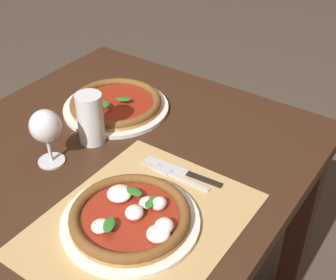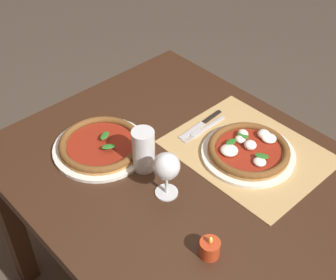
# 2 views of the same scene
# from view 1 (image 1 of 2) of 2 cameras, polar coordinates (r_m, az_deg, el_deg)

# --- Properties ---
(dining_table) EXTENTS (1.32, 0.95, 0.74)m
(dining_table) POSITION_cam_1_polar(r_m,az_deg,el_deg) (1.23, -11.28, -9.14)
(dining_table) COLOR #382114
(dining_table) RESTS_ON ground
(paper_placemat) EXTENTS (0.49, 0.39, 0.00)m
(paper_placemat) POSITION_cam_1_polar(r_m,az_deg,el_deg) (1.05, -3.28, -10.02)
(paper_placemat) COLOR tan
(paper_placemat) RESTS_ON dining_table
(pizza_near) EXTENTS (0.31, 0.31, 0.05)m
(pizza_near) POSITION_cam_1_polar(r_m,az_deg,el_deg) (1.04, -4.55, -9.37)
(pizza_near) COLOR silver
(pizza_near) RESTS_ON paper_placemat
(pizza_far) EXTENTS (0.32, 0.32, 0.04)m
(pizza_far) POSITION_cam_1_polar(r_m,az_deg,el_deg) (1.43, -6.37, 4.35)
(pizza_far) COLOR silver
(pizza_far) RESTS_ON dining_table
(wine_glass) EXTENTS (0.08, 0.08, 0.16)m
(wine_glass) POSITION_cam_1_polar(r_m,az_deg,el_deg) (1.19, -14.69, 1.40)
(wine_glass) COLOR silver
(wine_glass) RESTS_ON dining_table
(pint_glass) EXTENTS (0.07, 0.07, 0.15)m
(pint_glass) POSITION_cam_1_polar(r_m,az_deg,el_deg) (1.27, -9.42, 2.49)
(pint_glass) COLOR silver
(pint_glass) RESTS_ON dining_table
(fork) EXTENTS (0.02, 0.20, 0.00)m
(fork) POSITION_cam_1_polar(r_m,az_deg,el_deg) (1.17, 0.69, -4.31)
(fork) COLOR #B7B7BC
(fork) RESTS_ON paper_placemat
(knife) EXTENTS (0.03, 0.22, 0.01)m
(knife) POSITION_cam_1_polar(r_m,az_deg,el_deg) (1.18, 1.82, -3.87)
(knife) COLOR black
(knife) RESTS_ON paper_placemat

